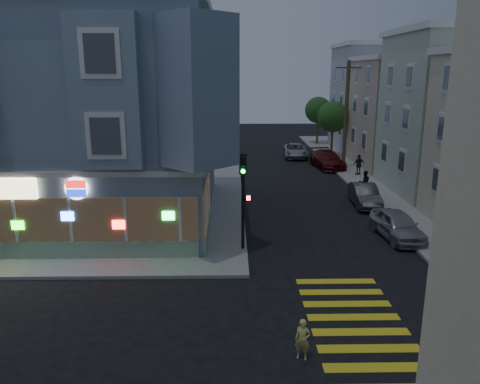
{
  "coord_description": "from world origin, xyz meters",
  "views": [
    {
      "loc": [
        2.28,
        -15.75,
        8.31
      ],
      "look_at": [
        2.67,
        5.16,
        2.87
      ],
      "focal_mm": 35.0,
      "sensor_mm": 36.0,
      "label": 1
    }
  ],
  "objects_px": {
    "running_child": "(303,339)",
    "pedestrian_b": "(359,165)",
    "traffic_signal": "(243,185)",
    "parked_car_c": "(327,160)",
    "fire_hydrant": "(374,197)",
    "parked_car_a": "(397,225)",
    "parked_car_d": "(296,151)",
    "street_tree_far": "(318,110)",
    "pedestrian_a": "(364,182)",
    "street_tree_near": "(333,117)",
    "utility_pole": "(346,113)",
    "parked_car_b": "(365,195)"
  },
  "relations": [
    {
      "from": "parked_car_c",
      "to": "parked_car_d",
      "type": "relative_size",
      "value": 1.06
    },
    {
      "from": "pedestrian_b",
      "to": "parked_car_b",
      "type": "bearing_deg",
      "value": 62.68
    },
    {
      "from": "pedestrian_b",
      "to": "fire_hydrant",
      "type": "bearing_deg",
      "value": 66.62
    },
    {
      "from": "parked_car_b",
      "to": "utility_pole",
      "type": "bearing_deg",
      "value": 86.18
    },
    {
      "from": "parked_car_b",
      "to": "street_tree_near",
      "type": "bearing_deg",
      "value": 87.77
    },
    {
      "from": "street_tree_near",
      "to": "running_child",
      "type": "xyz_separation_m",
      "value": [
        -7.84,
        -33.55,
        -3.31
      ]
    },
    {
      "from": "running_child",
      "to": "pedestrian_b",
      "type": "xyz_separation_m",
      "value": [
        8.2,
        24.64,
        0.34
      ]
    },
    {
      "from": "street_tree_near",
      "to": "parked_car_c",
      "type": "bearing_deg",
      "value": -105.27
    },
    {
      "from": "utility_pole",
      "to": "parked_car_c",
      "type": "distance_m",
      "value": 4.28
    },
    {
      "from": "parked_car_a",
      "to": "traffic_signal",
      "type": "bearing_deg",
      "value": -172.93
    },
    {
      "from": "fire_hydrant",
      "to": "parked_car_a",
      "type": "bearing_deg",
      "value": -95.71
    },
    {
      "from": "traffic_signal",
      "to": "fire_hydrant",
      "type": "xyz_separation_m",
      "value": [
        8.48,
        7.76,
        -2.72
      ]
    },
    {
      "from": "pedestrian_b",
      "to": "parked_car_c",
      "type": "relative_size",
      "value": 0.32
    },
    {
      "from": "utility_pole",
      "to": "street_tree_near",
      "type": "relative_size",
      "value": 1.7
    },
    {
      "from": "utility_pole",
      "to": "parked_car_a",
      "type": "distance_m",
      "value": 17.88
    },
    {
      "from": "street_tree_far",
      "to": "running_child",
      "type": "xyz_separation_m",
      "value": [
        -7.84,
        -41.55,
        -3.31
      ]
    },
    {
      "from": "parked_car_a",
      "to": "parked_car_c",
      "type": "xyz_separation_m",
      "value": [
        0.0,
        17.86,
        0.04
      ]
    },
    {
      "from": "parked_car_c",
      "to": "parked_car_d",
      "type": "xyz_separation_m",
      "value": [
        -2.1,
        5.2,
        -0.08
      ]
    },
    {
      "from": "running_child",
      "to": "fire_hydrant",
      "type": "distance_m",
      "value": 17.61
    },
    {
      "from": "pedestrian_b",
      "to": "traffic_signal",
      "type": "xyz_separation_m",
      "value": [
        -9.74,
        -16.21,
        2.31
      ]
    },
    {
      "from": "utility_pole",
      "to": "running_child",
      "type": "bearing_deg",
      "value": -105.5
    },
    {
      "from": "street_tree_far",
      "to": "fire_hydrant",
      "type": "height_order",
      "value": "street_tree_far"
    },
    {
      "from": "pedestrian_a",
      "to": "parked_car_a",
      "type": "xyz_separation_m",
      "value": [
        -0.6,
        -8.26,
        -0.26
      ]
    },
    {
      "from": "traffic_signal",
      "to": "street_tree_far",
      "type": "bearing_deg",
      "value": 62.34
    },
    {
      "from": "pedestrian_b",
      "to": "fire_hydrant",
      "type": "relative_size",
      "value": 2.1
    },
    {
      "from": "parked_car_a",
      "to": "traffic_signal",
      "type": "distance_m",
      "value": 8.47
    },
    {
      "from": "parked_car_a",
      "to": "fire_hydrant",
      "type": "xyz_separation_m",
      "value": [
        0.6,
        6.0,
        -0.15
      ]
    },
    {
      "from": "street_tree_near",
      "to": "parked_car_a",
      "type": "distance_m",
      "value": 23.63
    },
    {
      "from": "running_child",
      "to": "pedestrian_a",
      "type": "height_order",
      "value": "pedestrian_a"
    },
    {
      "from": "pedestrian_a",
      "to": "parked_car_d",
      "type": "relative_size",
      "value": 0.34
    },
    {
      "from": "utility_pole",
      "to": "traffic_signal",
      "type": "xyz_separation_m",
      "value": [
        -9.18,
        -19.12,
        -1.52
      ]
    },
    {
      "from": "parked_car_a",
      "to": "parked_car_d",
      "type": "xyz_separation_m",
      "value": [
        -2.1,
        23.06,
        -0.03
      ]
    },
    {
      "from": "pedestrian_b",
      "to": "traffic_signal",
      "type": "bearing_deg",
      "value": 44.1
    },
    {
      "from": "traffic_signal",
      "to": "parked_car_a",
      "type": "bearing_deg",
      "value": 0.72
    },
    {
      "from": "running_child",
      "to": "parked_car_c",
      "type": "height_order",
      "value": "parked_car_c"
    },
    {
      "from": "parked_car_c",
      "to": "fire_hydrant",
      "type": "bearing_deg",
      "value": -94.73
    },
    {
      "from": "street_tree_near",
      "to": "traffic_signal",
      "type": "height_order",
      "value": "street_tree_near"
    },
    {
      "from": "running_child",
      "to": "parked_car_c",
      "type": "relative_size",
      "value": 0.24
    },
    {
      "from": "street_tree_far",
      "to": "parked_car_d",
      "type": "height_order",
      "value": "street_tree_far"
    },
    {
      "from": "street_tree_near",
      "to": "fire_hydrant",
      "type": "bearing_deg",
      "value": -92.97
    },
    {
      "from": "street_tree_near",
      "to": "pedestrian_a",
      "type": "bearing_deg",
      "value": -93.41
    },
    {
      "from": "street_tree_far",
      "to": "parked_car_c",
      "type": "xyz_separation_m",
      "value": [
        -1.5,
        -13.5,
        -3.19
      ]
    },
    {
      "from": "street_tree_near",
      "to": "fire_hydrant",
      "type": "relative_size",
      "value": 6.81
    },
    {
      "from": "pedestrian_b",
      "to": "traffic_signal",
      "type": "relative_size",
      "value": 0.35
    },
    {
      "from": "utility_pole",
      "to": "running_child",
      "type": "xyz_separation_m",
      "value": [
        -7.64,
        -27.55,
        -4.17
      ]
    },
    {
      "from": "parked_car_b",
      "to": "parked_car_c",
      "type": "xyz_separation_m",
      "value": [
        0.0,
        11.86,
        0.07
      ]
    },
    {
      "from": "parked_car_d",
      "to": "fire_hydrant",
      "type": "height_order",
      "value": "parked_car_d"
    },
    {
      "from": "street_tree_far",
      "to": "parked_car_a",
      "type": "relative_size",
      "value": 1.28
    },
    {
      "from": "street_tree_near",
      "to": "parked_car_a",
      "type": "height_order",
      "value": "street_tree_near"
    },
    {
      "from": "running_child",
      "to": "pedestrian_b",
      "type": "relative_size",
      "value": 0.77
    }
  ]
}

